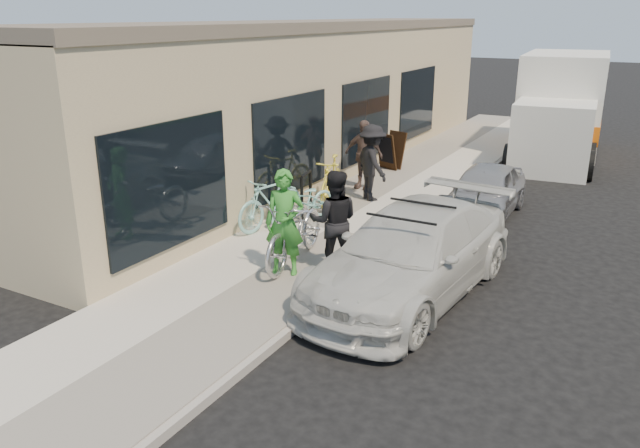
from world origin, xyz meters
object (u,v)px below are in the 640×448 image
at_px(woman_rider, 285,223).
at_px(tandem_bike, 296,230).
at_px(man_standing, 334,221).
at_px(cruiser_bike_b, 303,201).
at_px(cruiser_bike_a, 271,202).
at_px(bystander_a, 372,163).
at_px(cruiser_bike_c, 331,181).
at_px(sandwich_board, 390,150).
at_px(bystander_b, 364,155).
at_px(bike_rack, 306,190).
at_px(sedan_silver, 484,191).
at_px(sedan_white, 411,253).
at_px(moving_truck, 560,112).

bearing_deg(woman_rider, tandem_bike, 80.47).
distance_m(woman_rider, man_standing, 0.85).
xyz_separation_m(man_standing, cruiser_bike_b, (-1.80, 2.01, -0.43)).
distance_m(cruiser_bike_a, bystander_a, 3.09).
bearing_deg(cruiser_bike_a, tandem_bike, -32.36).
distance_m(cruiser_bike_a, cruiser_bike_c, 2.15).
height_order(sandwich_board, bystander_b, bystander_b).
relative_size(bike_rack, bystander_a, 0.55).
bearing_deg(sandwich_board, sedan_silver, -17.74).
xyz_separation_m(bike_rack, sedan_silver, (3.31, 2.35, -0.16)).
bearing_deg(woman_rider, sedan_white, -5.92).
relative_size(man_standing, bystander_b, 1.02).
bearing_deg(man_standing, bystander_b, -96.98).
distance_m(sandwich_board, sedan_silver, 4.36).
bearing_deg(bike_rack, cruiser_bike_a, -103.88).
xyz_separation_m(sedan_white, moving_truck, (0.27, 12.37, 0.71)).
relative_size(man_standing, cruiser_bike_c, 0.96).
relative_size(cruiser_bike_a, cruiser_bike_c, 1.00).
bearing_deg(moving_truck, cruiser_bike_c, -117.25).
xyz_separation_m(sedan_white, bystander_a, (-2.67, 4.29, 0.34)).
bearing_deg(sedan_white, bystander_b, 128.38).
distance_m(bike_rack, bystander_a, 2.05).
bearing_deg(cruiser_bike_a, bystander_b, 96.54).
relative_size(sandwich_board, sedan_silver, 0.30).
xyz_separation_m(moving_truck, tandem_bike, (-2.45, -12.40, -0.67)).
relative_size(bike_rack, woman_rider, 0.54).
xyz_separation_m(cruiser_bike_c, bystander_a, (0.67, 0.78, 0.35)).
bearing_deg(sandwich_board, man_standing, -54.13).
height_order(bike_rack, sedan_silver, sedan_silver).
distance_m(sedan_silver, cruiser_bike_b, 4.18).
distance_m(cruiser_bike_b, bystander_b, 3.15).
distance_m(cruiser_bike_b, bystander_a, 2.39).
xyz_separation_m(bike_rack, man_standing, (1.95, -2.39, 0.29)).
xyz_separation_m(cruiser_bike_a, cruiser_bike_b, (0.39, 0.64, -0.10)).
height_order(sedan_silver, moving_truck, moving_truck).
xyz_separation_m(sandwich_board, bystander_a, (0.83, -3.13, 0.37)).
height_order(sedan_white, bystander_b, bystander_b).
height_order(sedan_white, cruiser_bike_c, sedan_white).
bearing_deg(sedan_silver, bike_rack, -145.73).
distance_m(bike_rack, bystander_b, 2.75).
distance_m(bike_rack, man_standing, 3.10).
bearing_deg(woman_rider, cruiser_bike_b, 93.85).
bearing_deg(woman_rider, cruiser_bike_c, 86.90).
relative_size(bike_rack, cruiser_bike_a, 0.53).
bearing_deg(sandwich_board, sedan_white, -44.52).
distance_m(tandem_bike, bystander_b, 5.28).
relative_size(sedan_white, cruiser_bike_c, 2.75).
distance_m(man_standing, cruiser_bike_a, 2.61).
bearing_deg(bystander_a, bike_rack, 108.39).
relative_size(bike_rack, sedan_white, 0.19).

